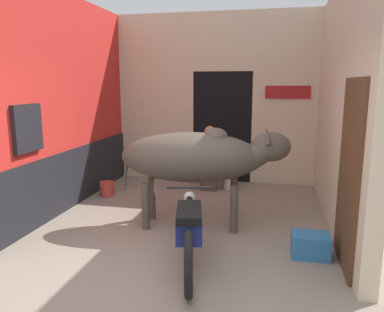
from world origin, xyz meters
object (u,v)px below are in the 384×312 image
at_px(cow, 198,157).
at_px(crate, 310,245).
at_px(shopkeeper_seated, 209,156).
at_px(plastic_stool, 229,176).
at_px(bucket, 107,189).
at_px(motorcycle_near, 189,227).

xyz_separation_m(cow, crate, (1.51, -0.69, -0.87)).
bearing_deg(shopkeeper_seated, plastic_stool, 9.68).
relative_size(shopkeeper_seated, bucket, 4.75).
bearing_deg(motorcycle_near, bucket, 132.30).
relative_size(cow, plastic_stool, 5.06).
relative_size(plastic_stool, bucket, 1.84).
bearing_deg(bucket, plastic_stool, 22.71).
relative_size(shopkeeper_seated, plastic_stool, 2.58).
bearing_deg(cow, plastic_stool, 83.61).
height_order(cow, shopkeeper_seated, cow).
bearing_deg(plastic_stool, cow, -96.39).
distance_m(plastic_stool, crate, 2.99).
bearing_deg(cow, crate, -24.72).
distance_m(shopkeeper_seated, bucket, 2.03).
bearing_deg(bucket, shopkeeper_seated, 25.32).
relative_size(motorcycle_near, bucket, 7.59).
bearing_deg(bucket, cow, -29.61).
xyz_separation_m(plastic_stool, bucket, (-2.16, -0.90, -0.13)).
relative_size(plastic_stool, crate, 1.09).
height_order(shopkeeper_seated, crate, shopkeeper_seated).
distance_m(motorcycle_near, plastic_stool, 3.18).
height_order(cow, plastic_stool, cow).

